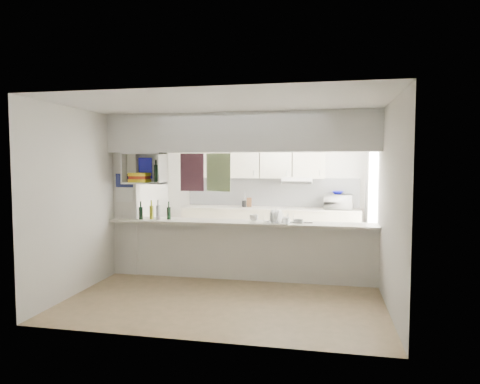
% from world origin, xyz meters
% --- Properties ---
extents(floor, '(4.80, 4.80, 0.00)m').
position_xyz_m(floor, '(0.00, 0.00, 0.00)').
color(floor, '#8C7751').
rests_on(floor, ground).
extents(ceiling, '(4.80, 4.80, 0.00)m').
position_xyz_m(ceiling, '(0.00, 0.00, 2.60)').
color(ceiling, white).
rests_on(ceiling, wall_back).
extents(wall_back, '(4.20, 0.00, 4.20)m').
position_xyz_m(wall_back, '(0.00, 2.40, 1.30)').
color(wall_back, silver).
rests_on(wall_back, floor).
extents(wall_left, '(0.00, 4.80, 4.80)m').
position_xyz_m(wall_left, '(-2.10, 0.00, 1.30)').
color(wall_left, silver).
rests_on(wall_left, floor).
extents(wall_right, '(0.00, 4.80, 4.80)m').
position_xyz_m(wall_right, '(2.10, 0.00, 1.30)').
color(wall_right, silver).
rests_on(wall_right, floor).
extents(servery_partition, '(4.20, 0.50, 2.60)m').
position_xyz_m(servery_partition, '(-0.17, 0.00, 1.66)').
color(servery_partition, silver).
rests_on(servery_partition, floor).
extents(cubby_shelf, '(0.65, 0.35, 0.50)m').
position_xyz_m(cubby_shelf, '(-1.57, -0.06, 1.71)').
color(cubby_shelf, white).
rests_on(cubby_shelf, bulkhead).
extents(kitchen_run, '(3.60, 0.63, 2.24)m').
position_xyz_m(kitchen_run, '(0.16, 2.14, 0.83)').
color(kitchen_run, beige).
rests_on(kitchen_run, floor).
extents(microwave, '(0.58, 0.42, 0.30)m').
position_xyz_m(microwave, '(1.57, 2.07, 1.07)').
color(microwave, white).
rests_on(microwave, bench_top).
extents(bowl, '(0.23, 0.23, 0.06)m').
position_xyz_m(bowl, '(1.55, 2.08, 1.25)').
color(bowl, '#0C0C8A').
rests_on(bowl, microwave).
extents(dish_rack, '(0.46, 0.38, 0.21)m').
position_xyz_m(dish_rack, '(0.61, -0.05, 1.00)').
color(dish_rack, silver).
rests_on(dish_rack, breakfast_bar).
extents(cup, '(0.16, 0.16, 0.10)m').
position_xyz_m(cup, '(0.23, -0.04, 0.99)').
color(cup, white).
rests_on(cup, dish_rack).
extents(wine_bottles, '(0.51, 0.14, 0.32)m').
position_xyz_m(wine_bottles, '(-1.40, -0.05, 1.04)').
color(wine_bottles, black).
rests_on(wine_bottles, breakfast_bar).
extents(plastic_tubs, '(0.49, 0.22, 0.07)m').
position_xyz_m(plastic_tubs, '(0.80, 0.05, 0.95)').
color(plastic_tubs, silver).
rests_on(plastic_tubs, breakfast_bar).
extents(utensil_jar, '(0.10, 0.10, 0.13)m').
position_xyz_m(utensil_jar, '(-0.34, 2.15, 0.99)').
color(utensil_jar, black).
rests_on(utensil_jar, bench_top).
extents(knife_block, '(0.10, 0.08, 0.19)m').
position_xyz_m(knife_block, '(-0.24, 2.18, 1.02)').
color(knife_block, '#51321B').
rests_on(knife_block, bench_top).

